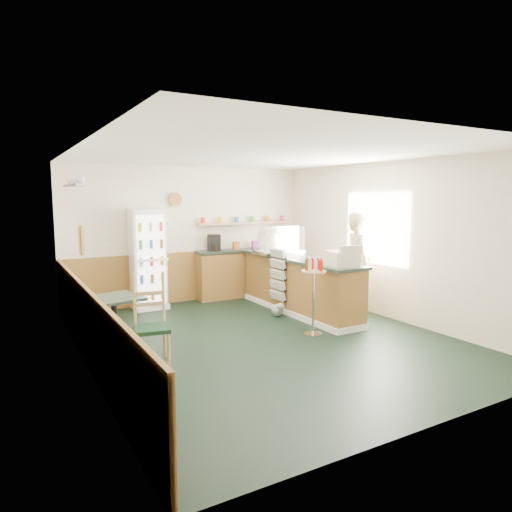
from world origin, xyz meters
TOP-DOWN VIEW (x-y plane):
  - ground at (0.00, 0.00)m, footprint 6.00×6.00m
  - room_envelope at (-0.23, 0.73)m, footprint 5.04×6.02m
  - service_counter at (1.35, 1.07)m, footprint 0.68×3.01m
  - back_counter at (1.19, 2.80)m, footprint 2.24×0.42m
  - drinks_fridge at (-0.93, 2.74)m, footprint 0.62×0.53m
  - display_case at (1.35, 1.75)m, footprint 0.90×0.47m
  - cash_register at (1.35, -0.10)m, footprint 0.49×0.50m
  - shopkeeper at (2.05, 0.30)m, footprint 0.64×0.74m
  - condiment_stand at (0.75, -0.17)m, footprint 0.37×0.37m
  - newspaper_rack at (0.99, 1.23)m, footprint 0.09×0.47m
  - cafe_table at (-2.05, 0.60)m, footprint 0.80×0.80m
  - cafe_chair at (-1.76, -0.08)m, footprint 0.50×0.50m
  - dog_doorstop at (0.87, 1.02)m, footprint 0.21×0.27m

SIDE VIEW (x-z plane):
  - ground at x=0.00m, z-range 0.00..0.00m
  - dog_doorstop at x=0.87m, z-range -0.01..0.25m
  - service_counter at x=1.35m, z-range -0.04..0.97m
  - cafe_table at x=-2.05m, z-range 0.15..0.90m
  - back_counter at x=1.19m, z-range -0.30..1.39m
  - cafe_chair at x=-1.76m, z-range 0.02..1.17m
  - newspaper_rack at x=0.99m, z-range 0.23..1.17m
  - condiment_stand at x=0.75m, z-range 0.20..1.36m
  - shopkeeper at x=2.05m, z-range 0.00..1.84m
  - drinks_fridge at x=-0.93m, z-range 0.00..1.88m
  - cash_register at x=1.35m, z-range 1.01..1.25m
  - display_case at x=1.35m, z-range 1.01..1.52m
  - room_envelope at x=-0.23m, z-range 0.16..2.88m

